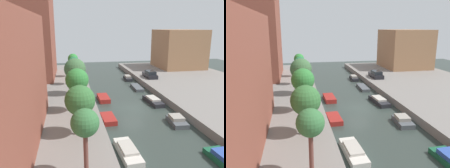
% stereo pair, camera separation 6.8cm
% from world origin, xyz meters
% --- Properties ---
extents(ground_plane, '(84.00, 84.00, 0.00)m').
position_xyz_m(ground_plane, '(0.00, 0.00, 0.00)').
color(ground_plane, '#2D3833').
extents(quay_left, '(20.00, 64.00, 1.00)m').
position_xyz_m(quay_left, '(-15.00, 0.00, 0.50)').
color(quay_left, gray).
rests_on(quay_left, ground_plane).
extents(apartment_tower_far, '(10.00, 13.98, 27.48)m').
position_xyz_m(apartment_tower_far, '(-16.00, 18.60, 14.74)').
color(apartment_tower_far, brown).
rests_on(apartment_tower_far, quay_left).
extents(low_block_right, '(10.00, 10.64, 9.02)m').
position_xyz_m(low_block_right, '(18.00, 23.45, 5.51)').
color(low_block_right, '#9E704C').
rests_on(low_block_right, quay_right).
extents(street_tree_0, '(1.84, 1.84, 4.72)m').
position_xyz_m(street_tree_0, '(-7.42, -14.64, 4.71)').
color(street_tree_0, brown).
rests_on(street_tree_0, quay_left).
extents(street_tree_1, '(2.74, 2.74, 4.66)m').
position_xyz_m(street_tree_1, '(-7.42, -8.49, 4.26)').
color(street_tree_1, brown).
rests_on(street_tree_1, quay_left).
extents(street_tree_2, '(2.65, 2.65, 5.11)m').
position_xyz_m(street_tree_2, '(-7.42, -2.48, 4.76)').
color(street_tree_2, brown).
rests_on(street_tree_2, quay_left).
extents(street_tree_3, '(3.11, 3.11, 5.31)m').
position_xyz_m(street_tree_3, '(-7.42, 4.63, 4.73)').
color(street_tree_3, brown).
rests_on(street_tree_3, quay_left).
extents(street_tree_4, '(2.00, 2.00, 4.80)m').
position_xyz_m(street_tree_4, '(-7.42, 10.57, 4.75)').
color(street_tree_4, brown).
rests_on(street_tree_4, quay_left).
extents(street_tree_5, '(1.96, 1.96, 4.57)m').
position_xyz_m(street_tree_5, '(-7.42, 17.12, 4.49)').
color(street_tree_5, brown).
rests_on(street_tree_5, quay_left).
extents(parked_car, '(1.89, 4.65, 1.34)m').
position_xyz_m(parked_car, '(7.33, 13.61, 1.56)').
color(parked_car, black).
rests_on(parked_car, quay_right).
extents(moored_boat_left_1, '(1.71, 4.45, 0.79)m').
position_xyz_m(moored_boat_left_1, '(-3.66, -11.12, 0.35)').
color(moored_boat_left_1, beige).
rests_on(moored_boat_left_1, ground_plane).
extents(moored_boat_left_2, '(1.59, 3.24, 0.55)m').
position_xyz_m(moored_boat_left_2, '(-4.03, -3.64, 0.28)').
color(moored_boat_left_2, maroon).
rests_on(moored_boat_left_2, ground_plane).
extents(moored_boat_left_3, '(1.59, 3.63, 0.62)m').
position_xyz_m(moored_boat_left_3, '(-3.41, 4.08, 0.31)').
color(moored_boat_left_3, maroon).
rests_on(moored_boat_left_3, ground_plane).
extents(moored_boat_right_2, '(1.83, 3.25, 0.91)m').
position_xyz_m(moored_boat_right_2, '(3.42, -5.93, 0.38)').
color(moored_boat_right_2, '#4C5156').
rests_on(moored_boat_right_2, ground_plane).
extents(moored_boat_right_3, '(1.79, 4.65, 0.84)m').
position_xyz_m(moored_boat_right_3, '(3.38, 1.40, 0.36)').
color(moored_boat_right_3, '#232328').
rests_on(moored_boat_right_3, ground_plane).
extents(moored_boat_right_4, '(1.54, 4.51, 0.49)m').
position_xyz_m(moored_boat_right_4, '(3.38, 9.28, 0.24)').
color(moored_boat_right_4, '#4C5156').
rests_on(moored_boat_right_4, ground_plane).
extents(moored_boat_right_5, '(1.44, 3.75, 0.93)m').
position_xyz_m(moored_boat_right_5, '(3.57, 16.42, 0.39)').
color(moored_boat_right_5, '#232328').
rests_on(moored_boat_right_5, ground_plane).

